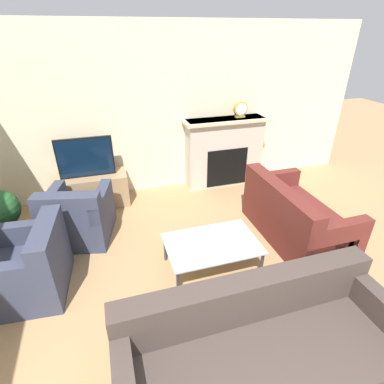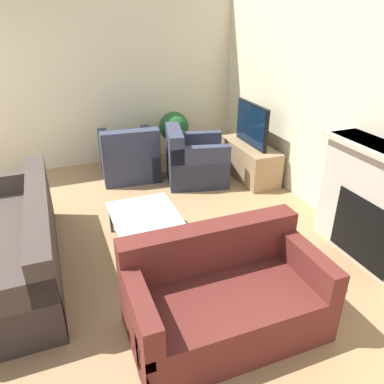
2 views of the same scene
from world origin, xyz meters
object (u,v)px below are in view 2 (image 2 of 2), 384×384
at_px(couch_loveseat, 224,299).
at_px(armchair_by_window, 129,158).
at_px(couch_sectional, 14,248).
at_px(coffee_table, 147,221).
at_px(tv, 252,125).
at_px(armchair_accent, 194,162).
at_px(potted_plant, 174,129).

height_order(couch_loveseat, armchair_by_window, same).
distance_m(couch_sectional, coffee_table, 1.32).
bearing_deg(tv, couch_sectional, -69.23).
xyz_separation_m(armchair_accent, potted_plant, (-0.88, -0.01, 0.26)).
distance_m(armchair_accent, potted_plant, 0.92).
xyz_separation_m(couch_sectional, armchair_by_window, (-1.95, 1.58, 0.01)).
distance_m(armchair_by_window, coffee_table, 2.05).
bearing_deg(couch_sectional, tv, 110.77).
relative_size(armchair_by_window, potted_plant, 1.13).
bearing_deg(potted_plant, armchair_by_window, -68.07).
height_order(armchair_by_window, potted_plant, potted_plant).
xyz_separation_m(couch_loveseat, armchair_by_window, (-3.32, -0.02, 0.00)).
bearing_deg(coffee_table, potted_plant, 154.93).
xyz_separation_m(armchair_by_window, coffee_table, (2.03, -0.26, 0.05)).
bearing_deg(armchair_by_window, potted_plant, -153.32).
distance_m(armchair_by_window, armchair_accent, 1.02).
bearing_deg(tv, potted_plant, -140.61).
bearing_deg(armchair_accent, coffee_table, 156.58).
relative_size(tv, coffee_table, 0.78).
relative_size(couch_sectional, coffee_table, 2.09).
height_order(tv, couch_loveseat, tv).
bearing_deg(armchair_accent, tv, -87.79).
height_order(couch_loveseat, potted_plant, potted_plant).
bearing_deg(armchair_accent, armchair_by_window, 71.65).
bearing_deg(armchair_by_window, couch_loveseat, 95.15).
bearing_deg(armchair_by_window, armchair_accent, 152.97).
xyz_separation_m(couch_loveseat, armchair_accent, (-2.79, 0.84, 0.01)).
distance_m(couch_sectional, couch_loveseat, 2.11).
relative_size(tv, armchair_by_window, 0.86).
relative_size(coffee_table, potted_plant, 1.25).
bearing_deg(potted_plant, couch_sectional, -46.66).
xyz_separation_m(armchair_by_window, potted_plant, (-0.34, 0.85, 0.26)).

